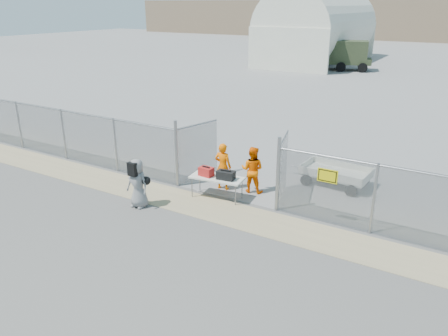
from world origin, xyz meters
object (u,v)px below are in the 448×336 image
Objects in this scene: folding_table at (217,187)px; security_worker_right at (252,170)px; utility_trailer at (336,175)px; security_worker_left at (223,167)px; visitor at (138,183)px.

folding_table is 1.43m from security_worker_right.
folding_table is at bearing -130.15° from utility_trailer.
security_worker_left reaches higher than folding_table.
visitor is 7.24m from utility_trailer.
folding_table is 1.08× the size of security_worker_right.
utility_trailer is (5.07, 5.16, -0.45)m from visitor.
visitor reaches higher than utility_trailer.
utility_trailer is at bearing -148.55° from security_worker_left.
utility_trailer is at bearing -148.85° from security_worker_right.
folding_table is 0.58× the size of utility_trailer.
security_worker_right is at bearing 49.05° from visitor.
utility_trailer is (3.19, 3.25, -0.01)m from folding_table.
visitor is (-1.66, -2.69, -0.04)m from security_worker_left.
utility_trailer is at bearing 38.34° from folding_table.
utility_trailer is (2.39, 2.15, -0.47)m from security_worker_right.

